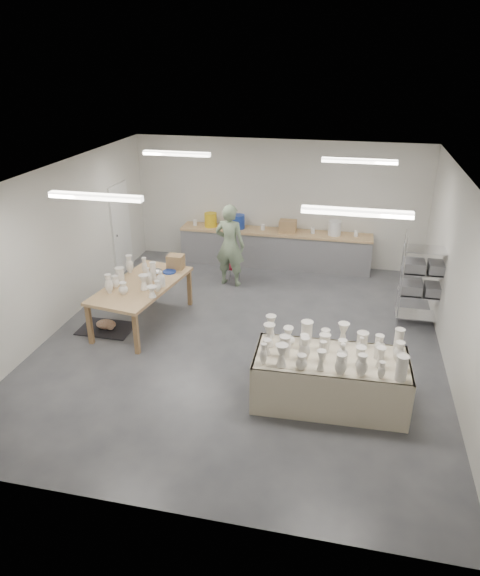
% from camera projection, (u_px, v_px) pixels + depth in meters
% --- Properties ---
extents(room, '(8.00, 8.02, 3.00)m').
position_uv_depth(room, '(238.00, 230.00, 8.65)').
color(room, '#424449').
rests_on(room, ground).
extents(back_counter, '(4.60, 0.60, 1.24)m').
position_uv_depth(back_counter, '(274.00, 247.00, 12.47)').
color(back_counter, tan).
rests_on(back_counter, ground).
extents(wire_shelf, '(0.88, 0.48, 1.80)m').
position_uv_depth(wire_shelf, '(425.00, 279.00, 9.64)').
color(wire_shelf, silver).
rests_on(wire_shelf, ground).
extents(drying_table, '(2.26, 1.13, 1.15)m').
position_uv_depth(drying_table, '(330.00, 376.00, 7.53)').
color(drying_table, olive).
rests_on(drying_table, ground).
extents(work_table, '(1.42, 2.34, 1.19)m').
position_uv_depth(work_table, '(144.00, 282.00, 9.70)').
color(work_table, tan).
rests_on(work_table, ground).
extents(rug, '(1.00, 0.70, 0.02)m').
position_uv_depth(rug, '(107.00, 328.00, 9.75)').
color(rug, black).
rests_on(rug, ground).
extents(cat, '(0.46, 0.39, 0.17)m').
position_uv_depth(cat, '(107.00, 324.00, 9.70)').
color(cat, white).
rests_on(cat, rug).
extents(potter, '(0.73, 0.53, 1.85)m').
position_uv_depth(potter, '(230.00, 245.00, 11.30)').
color(potter, gray).
rests_on(potter, ground).
extents(red_stool, '(0.39, 0.39, 0.33)m').
position_uv_depth(red_stool, '(233.00, 267.00, 11.80)').
color(red_stool, '#A9182D').
rests_on(red_stool, ground).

